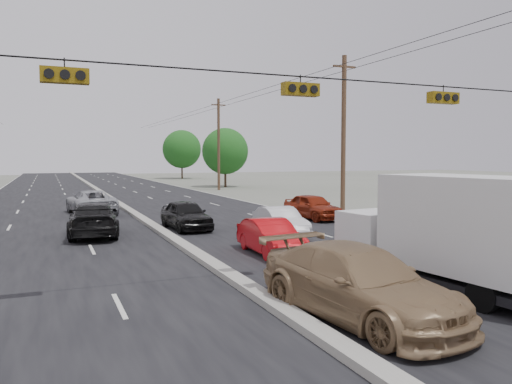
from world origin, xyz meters
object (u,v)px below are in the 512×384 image
(queue_car_a, at_px, (186,215))
(oncoming_near, at_px, (93,219))
(tan_sedan, at_px, (358,284))
(black_suv, at_px, (454,249))
(queue_car_e, at_px, (313,207))
(queue_car_b, at_px, (280,222))
(tree_right_mid, at_px, (225,151))
(utility_pole_right_c, at_px, (219,144))
(utility_pole_right_b, at_px, (344,134))
(oncoming_far, at_px, (91,202))
(tree_right_far, at_px, (182,149))
(red_sedan, at_px, (271,237))
(box_truck, at_px, (447,231))

(queue_car_a, distance_m, oncoming_near, 4.46)
(tan_sedan, xyz_separation_m, oncoming_near, (-4.45, 14.56, -0.02))
(black_suv, height_order, queue_car_e, queue_car_e)
(queue_car_a, bearing_deg, queue_car_b, -51.46)
(tree_right_mid, xyz_separation_m, black_suv, (-8.00, -45.12, -3.64))
(utility_pole_right_c, bearing_deg, black_suv, -97.81)
(utility_pole_right_b, height_order, tan_sedan, utility_pole_right_b)
(tan_sedan, xyz_separation_m, queue_car_a, (0.00, 14.96, -0.07))
(oncoming_far, bearing_deg, tree_right_far, -116.43)
(queue_car_b, height_order, queue_car_e, queue_car_e)
(black_suv, bearing_deg, oncoming_far, 106.89)
(red_sedan, xyz_separation_m, queue_car_b, (2.15, 3.67, 0.01))
(queue_car_a, distance_m, queue_car_e, 7.90)
(tan_sedan, bearing_deg, utility_pole_right_b, 50.38)
(black_suv, distance_m, queue_car_a, 13.31)
(utility_pole_right_c, relative_size, queue_car_e, 2.32)
(tan_sedan, relative_size, oncoming_near, 1.03)
(utility_pole_right_c, height_order, tree_right_far, utility_pole_right_c)
(utility_pole_right_c, xyz_separation_m, box_truck, (-7.46, -41.83, -3.50))
(tan_sedan, bearing_deg, red_sedan, 72.45)
(queue_car_e, bearing_deg, red_sedan, -133.19)
(tree_right_mid, xyz_separation_m, tree_right_far, (1.00, 25.00, 0.62))
(black_suv, bearing_deg, utility_pole_right_c, 75.04)
(utility_pole_right_b, height_order, utility_pole_right_c, same)
(utility_pole_right_b, bearing_deg, queue_car_a, -164.66)
(utility_pole_right_b, bearing_deg, box_truck, -113.89)
(black_suv, bearing_deg, tree_right_far, 75.53)
(box_truck, xyz_separation_m, queue_car_a, (-3.64, 13.79, -0.88))
(box_truck, bearing_deg, tree_right_far, 74.49)
(oncoming_near, bearing_deg, queue_car_a, -170.36)
(utility_pole_right_c, bearing_deg, box_truck, -100.10)
(tree_right_far, bearing_deg, queue_car_a, -104.12)
(utility_pole_right_c, height_order, queue_car_a, utility_pole_right_c)
(utility_pole_right_b, distance_m, utility_pole_right_c, 25.00)
(tree_right_mid, height_order, queue_car_b, tree_right_mid)
(utility_pole_right_c, relative_size, tree_right_mid, 1.40)
(oncoming_near, relative_size, oncoming_far, 0.99)
(box_truck, distance_m, tan_sedan, 3.91)
(box_truck, height_order, queue_car_a, box_truck)
(utility_pole_right_b, height_order, red_sedan, utility_pole_right_b)
(queue_car_e, bearing_deg, tree_right_mid, 74.05)
(tree_right_mid, height_order, red_sedan, tree_right_mid)
(utility_pole_right_b, height_order, oncoming_near, utility_pole_right_b)
(red_sedan, bearing_deg, utility_pole_right_b, 48.54)
(box_truck, bearing_deg, queue_car_a, 97.96)
(tree_right_far, height_order, queue_car_e, tree_right_far)
(tree_right_mid, relative_size, queue_car_b, 1.79)
(tan_sedan, xyz_separation_m, black_suv, (5.60, 2.88, -0.10))
(queue_car_e, relative_size, oncoming_near, 0.81)
(tree_right_far, bearing_deg, tree_right_mid, -92.29)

